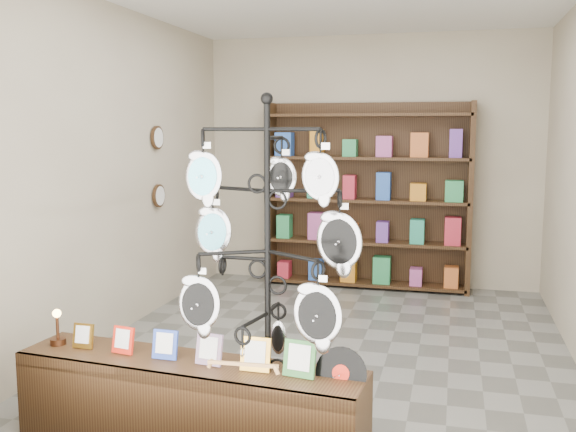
# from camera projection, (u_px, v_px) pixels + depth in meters

# --- Properties ---
(ground) EXTENTS (5.00, 5.00, 0.00)m
(ground) POSITION_uv_depth(u_px,v_px,m) (330.00, 348.00, 5.55)
(ground) COLOR slate
(ground) RESTS_ON ground
(room_envelope) EXTENTS (5.00, 5.00, 5.00)m
(room_envelope) POSITION_uv_depth(u_px,v_px,m) (332.00, 133.00, 5.31)
(room_envelope) COLOR #B9AF95
(room_envelope) RESTS_ON ground
(display_tree) EXTENTS (1.07, 0.89, 2.08)m
(display_tree) POSITION_uv_depth(u_px,v_px,m) (268.00, 252.00, 3.59)
(display_tree) COLOR black
(display_tree) RESTS_ON ground
(front_shelf) EXTENTS (2.16, 0.61, 0.76)m
(front_shelf) POSITION_uv_depth(u_px,v_px,m) (188.00, 403.00, 3.82)
(front_shelf) COLOR black
(front_shelf) RESTS_ON ground
(back_shelving) EXTENTS (2.42, 0.36, 2.20)m
(back_shelving) POSITION_uv_depth(u_px,v_px,m) (367.00, 202.00, 7.62)
(back_shelving) COLOR black
(back_shelving) RESTS_ON ground
(wall_clocks) EXTENTS (0.03, 0.24, 0.84)m
(wall_clocks) POSITION_uv_depth(u_px,v_px,m) (158.00, 167.00, 6.61)
(wall_clocks) COLOR black
(wall_clocks) RESTS_ON ground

